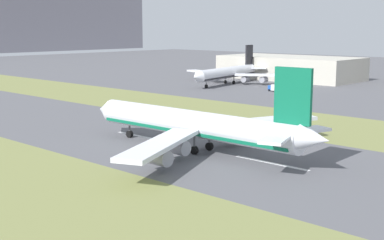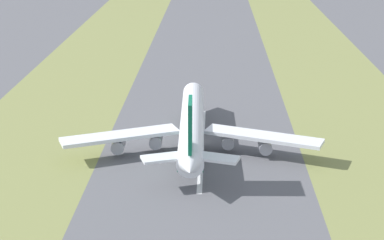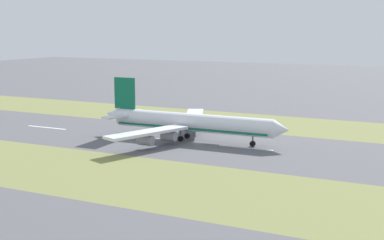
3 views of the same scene
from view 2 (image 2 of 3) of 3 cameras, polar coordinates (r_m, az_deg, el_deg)
The scene contains 6 objects.
ground_plane at distance 168.34m, azimuth 0.90°, elevation -1.90°, with size 800.00×800.00×0.00m, color #56565B.
grass_median_west at distance 174.93m, azimuth -14.01°, elevation -1.67°, with size 40.00×600.00×0.01m, color olive.
grass_median_east at distance 173.57m, azimuth 15.93°, elevation -2.00°, with size 40.00×600.00×0.01m, color olive.
centreline_dash_mid at distance 146.66m, azimuth 0.73°, elevation -5.10°, with size 1.20×18.00×0.01m, color silver.
centreline_dash_far at distance 183.97m, azimuth 1.00°, elevation -0.08°, with size 1.20×18.00×0.01m, color silver.
airplane_main_jet at distance 161.36m, azimuth -0.01°, elevation -0.55°, with size 64.12×67.09×20.20m.
Camera 2 is at (2.65, -157.61, 59.10)m, focal length 60.00 mm.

